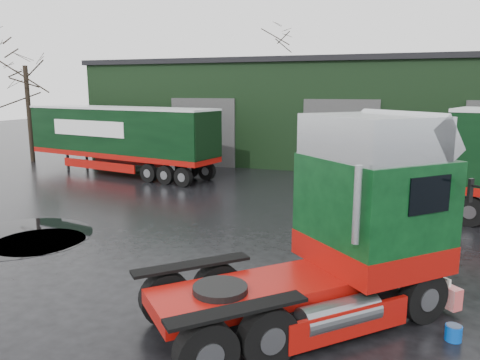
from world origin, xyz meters
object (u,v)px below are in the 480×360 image
hero_tractor (297,223)px  tree_left (27,94)px  trailer_left (120,141)px  warehouse (353,110)px  wash_bucket (453,333)px  tree_back_a (275,86)px  tree_back_b (470,99)px

hero_tractor → tree_left: bearing=-171.3°
trailer_left → tree_left: (-7.88, 2.00, 2.43)m
warehouse → wash_bucket: warehouse is taller
tree_back_a → trailer_left: bearing=-98.9°
tree_left → tree_back_b: 32.45m
hero_tractor → tree_back_a: 34.43m
tree_back_b → warehouse: bearing=-128.7°
trailer_left → tree_back_b: 27.74m
wash_bucket → tree_back_a: (-12.32, 32.71, 4.61)m
trailer_left → tree_left: 8.48m
hero_tractor → tree_back_a: (-9.42, 33.00, 2.71)m
hero_tractor → trailer_left: hero_tractor is taller
hero_tractor → tree_back_a: bearing=150.9°
wash_bucket → tree_left: (-23.32, 14.71, 4.11)m
trailer_left → tree_left: tree_left is taller
warehouse → trailer_left: warehouse is taller
warehouse → tree_left: tree_left is taller
tree_back_b → tree_left: bearing=-146.3°
tree_back_a → tree_back_b: size_ratio=1.27×
warehouse → hero_tractor: size_ratio=4.92×
trailer_left → tree_back_b: (19.12, 20.00, 1.93)m
hero_tractor → wash_bucket: size_ratio=21.63×
warehouse → tree_left: (-19.00, -8.00, 1.09)m
tree_left → tree_back_a: size_ratio=0.89×
hero_tractor → tree_left: 25.43m
tree_back_a → tree_back_b: bearing=0.0°
tree_left → tree_back_a: 21.10m
warehouse → tree_left: 20.64m
trailer_left → wash_bucket: bearing=-118.0°
warehouse → wash_bucket: bearing=-79.2°
trailer_left → wash_bucket: size_ratio=38.47×
warehouse → tree_back_b: bearing=51.3°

